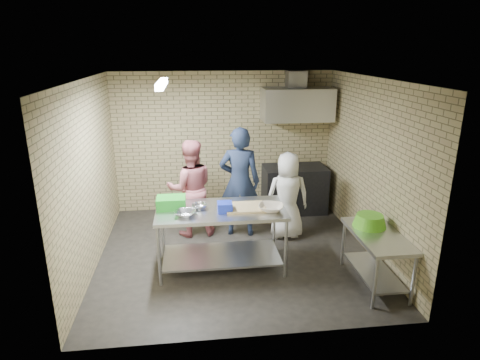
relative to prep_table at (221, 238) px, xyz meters
name	(u,v)px	position (x,y,z in m)	size (l,w,h in m)	color
floor	(235,253)	(0.25, 0.39, -0.46)	(4.20, 4.20, 0.00)	black
ceiling	(235,79)	(0.25, 0.39, 2.24)	(4.20, 4.20, 0.00)	black
back_wall	(224,142)	(0.25, 2.39, 0.89)	(4.20, 0.06, 2.70)	tan
front_wall	(256,227)	(0.25, -1.61, 0.89)	(4.20, 0.06, 2.70)	tan
left_wall	(89,177)	(-1.85, 0.39, 0.89)	(0.06, 4.00, 2.70)	tan
right_wall	(370,167)	(2.35, 0.39, 0.89)	(0.06, 4.00, 2.70)	tan
prep_table	(221,238)	(0.00, 0.00, 0.00)	(1.84, 0.92, 0.92)	silver
side_counter	(375,259)	(2.05, -0.71, -0.08)	(0.60, 1.20, 0.75)	silver
stove	(294,189)	(1.60, 2.04, -0.01)	(1.20, 0.70, 0.90)	black
range_hood	(297,104)	(1.60, 2.09, 1.64)	(1.30, 0.60, 0.60)	silver
hood_duct	(296,79)	(1.60, 2.24, 2.09)	(0.35, 0.30, 0.30)	#A5A8AD
wall_shelf	(309,112)	(1.90, 2.28, 1.46)	(0.80, 0.20, 0.04)	#3F2B19
fluorescent_fixture	(162,84)	(-0.75, 0.39, 2.18)	(0.10, 1.25, 0.08)	white
green_crate	(171,203)	(-0.70, 0.12, 0.54)	(0.41, 0.31, 0.16)	#1C9821
blue_tub	(225,207)	(0.05, -0.10, 0.53)	(0.20, 0.20, 0.13)	#182EB6
cutting_board	(245,207)	(0.35, -0.02, 0.47)	(0.56, 0.43, 0.03)	tan
mixing_bowl_a	(185,214)	(-0.50, -0.20, 0.49)	(0.29, 0.29, 0.07)	silver
mixing_bowl_b	(200,206)	(-0.30, 0.05, 0.49)	(0.22, 0.22, 0.07)	#B9BAC0
ceramic_bowl	(271,208)	(0.70, -0.15, 0.50)	(0.35, 0.35, 0.09)	#C3B49C
green_basin	(370,220)	(2.03, -0.46, 0.38)	(0.46, 0.46, 0.17)	#59C626
bottle_red	(297,107)	(1.65, 2.28, 1.57)	(0.07, 0.07, 0.18)	#B22619
bottle_green	(317,107)	(2.05, 2.28, 1.56)	(0.06, 0.06, 0.15)	green
man_navy	(240,182)	(0.40, 1.10, 0.48)	(0.69, 0.45, 1.89)	#151E36
woman_pink	(191,188)	(-0.43, 1.19, 0.38)	(0.81, 0.63, 1.67)	#C2676F
woman_white	(287,196)	(1.19, 0.90, 0.28)	(0.72, 0.47, 1.48)	white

